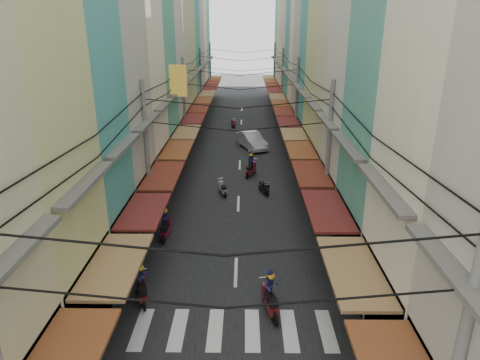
# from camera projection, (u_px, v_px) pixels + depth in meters

# --- Properties ---
(ground) EXTENTS (160.00, 160.00, 0.00)m
(ground) POSITION_uv_depth(u_px,v_px,m) (237.00, 251.00, 21.74)
(ground) COLOR slate
(ground) RESTS_ON ground
(road) EXTENTS (10.00, 80.00, 0.02)m
(road) POSITION_uv_depth(u_px,v_px,m) (240.00, 145.00, 40.51)
(road) COLOR black
(road) RESTS_ON ground
(sidewalk_left) EXTENTS (3.00, 80.00, 0.06)m
(sidewalk_left) POSITION_uv_depth(u_px,v_px,m) (172.00, 145.00, 40.57)
(sidewalk_left) COLOR slate
(sidewalk_left) RESTS_ON ground
(sidewalk_right) EXTENTS (3.00, 80.00, 0.06)m
(sidewalk_right) POSITION_uv_depth(u_px,v_px,m) (309.00, 145.00, 40.44)
(sidewalk_right) COLOR slate
(sidewalk_right) RESTS_ON ground
(crosswalk) EXTENTS (7.55, 2.40, 0.01)m
(crosswalk) POSITION_uv_depth(u_px,v_px,m) (234.00, 330.00, 16.10)
(crosswalk) COLOR silver
(crosswalk) RESTS_ON ground
(building_row_left) EXTENTS (7.80, 67.67, 23.70)m
(building_row_left) POSITION_uv_depth(u_px,v_px,m) (141.00, 38.00, 34.00)
(building_row_left) COLOR beige
(building_row_left) RESTS_ON ground
(building_row_right) EXTENTS (7.80, 68.98, 22.59)m
(building_row_right) POSITION_uv_depth(u_px,v_px,m) (340.00, 43.00, 33.85)
(building_row_right) COLOR teal
(building_row_right) RESTS_ON ground
(utility_poles) EXTENTS (10.20, 66.13, 8.20)m
(utility_poles) POSITION_uv_depth(u_px,v_px,m) (240.00, 81.00, 33.56)
(utility_poles) COLOR slate
(utility_poles) RESTS_ON ground
(white_car) EXTENTS (5.59, 3.82, 1.84)m
(white_car) POSITION_uv_depth(u_px,v_px,m) (252.00, 148.00, 39.59)
(white_car) COLOR #BBBCC0
(white_car) RESTS_ON ground
(bicycle) EXTENTS (1.94, 1.23, 1.25)m
(bicycle) POSITION_uv_depth(u_px,v_px,m) (363.00, 228.00, 24.15)
(bicycle) COLOR black
(bicycle) RESTS_ON ground
(moving_scooters) EXTENTS (5.91, 34.32, 1.95)m
(moving_scooters) POSITION_uv_depth(u_px,v_px,m) (223.00, 210.00, 25.11)
(moving_scooters) COLOR black
(moving_scooters) RESTS_ON ground
(parked_scooters) EXTENTS (13.19, 16.09, 1.00)m
(parked_scooters) POSITION_uv_depth(u_px,v_px,m) (339.00, 294.00, 17.42)
(parked_scooters) COLOR black
(parked_scooters) RESTS_ON ground
(pedestrians) EXTENTS (13.44, 26.44, 2.13)m
(pedestrians) POSITION_uv_depth(u_px,v_px,m) (153.00, 220.00, 22.77)
(pedestrians) COLOR black
(pedestrians) RESTS_ON ground
(market_umbrella) EXTENTS (2.07, 2.07, 2.19)m
(market_umbrella) POSITION_uv_depth(u_px,v_px,m) (412.00, 271.00, 16.44)
(market_umbrella) COLOR #B2B2B7
(market_umbrella) RESTS_ON ground
(traffic_sign) EXTENTS (0.10, 0.67, 3.04)m
(traffic_sign) POSITION_uv_depth(u_px,v_px,m) (367.00, 282.00, 15.22)
(traffic_sign) COLOR slate
(traffic_sign) RESTS_ON ground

